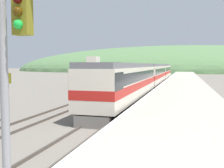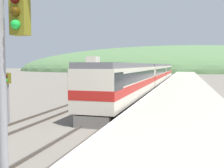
# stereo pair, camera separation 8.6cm
# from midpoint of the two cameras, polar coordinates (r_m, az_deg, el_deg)

# --- Properties ---
(track_main) EXTENTS (1.52, 180.00, 0.16)m
(track_main) POSITION_cam_midpoint_polar(r_m,az_deg,el_deg) (72.73, 11.22, 1.08)
(track_main) COLOR #4C443D
(track_main) RESTS_ON ground
(track_siding) EXTENTS (1.52, 180.00, 0.16)m
(track_siding) POSITION_cam_midpoint_polar(r_m,az_deg,el_deg) (73.23, 7.60, 1.14)
(track_siding) COLOR #4C443D
(track_siding) RESTS_ON ground
(platform) EXTENTS (7.05, 140.00, 0.95)m
(platform) POSITION_cam_midpoint_polar(r_m,az_deg,el_deg) (52.53, 15.33, 0.26)
(platform) COLOR #ADA393
(platform) RESTS_ON ground
(distant_hills) EXTENTS (206.30, 92.84, 30.41)m
(distant_hills) POSITION_cam_midpoint_polar(r_m,az_deg,el_deg) (161.68, 13.66, 2.69)
(distant_hills) COLOR #517547
(distant_hills) RESTS_ON ground
(station_shed) EXTENTS (7.38, 5.60, 4.43)m
(station_shed) POSITION_cam_midpoint_polar(r_m,az_deg,el_deg) (51.04, -2.76, 2.28)
(station_shed) COLOR slate
(station_shed) RESTS_ON ground
(express_train_lead_car) EXTENTS (3.03, 20.56, 4.46)m
(express_train_lead_car) POSITION_cam_midpoint_polar(r_m,az_deg,el_deg) (25.60, 3.07, 0.38)
(express_train_lead_car) COLOR black
(express_train_lead_car) RESTS_ON ground
(carriage_second) EXTENTS (3.02, 19.54, 4.10)m
(carriage_second) POSITION_cam_midpoint_polar(r_m,az_deg,el_deg) (46.46, 8.76, 2.04)
(carriage_second) COLOR black
(carriage_second) RESTS_ON ground
(carriage_third) EXTENTS (3.02, 19.54, 4.10)m
(carriage_third) POSITION_cam_midpoint_polar(r_m,az_deg,el_deg) (66.77, 10.86, 2.66)
(carriage_third) COLOR black
(carriage_third) RESTS_ON ground
(signal_mast_main) EXTENTS (2.20, 0.42, 6.65)m
(signal_mast_main) POSITION_cam_midpoint_polar(r_m,az_deg,el_deg) (6.82, -23.05, 7.09)
(signal_mast_main) COLOR gray
(signal_mast_main) RESTS_ON ground
(signal_post_siding) EXTENTS (0.36, 0.42, 3.46)m
(signal_post_siding) POSITION_cam_midpoint_polar(r_m,az_deg,el_deg) (18.89, -21.89, -0.51)
(signal_post_siding) COLOR gray
(signal_post_siding) RESTS_ON ground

